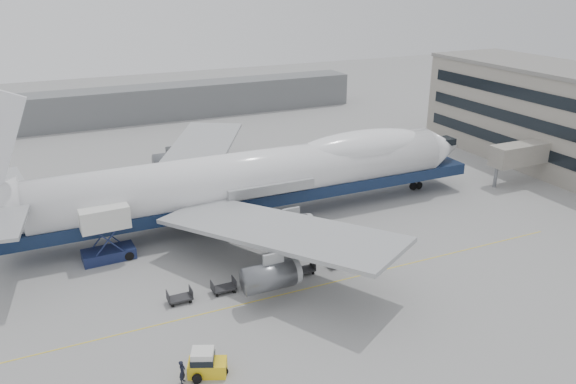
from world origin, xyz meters
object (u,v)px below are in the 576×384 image
catering_truck (106,230)px  ground_worker (182,372)px  airliner (258,176)px  baggage_tug (206,364)px

catering_truck → ground_worker: bearing=-87.0°
airliner → catering_truck: bearing=-169.6°
catering_truck → baggage_tug: 23.06m
baggage_tug → ground_worker: baggage_tug is taller
baggage_tug → airliner: bearing=83.7°
airliner → ground_worker: size_ratio=34.35×
baggage_tug → catering_truck: bearing=123.6°
airliner → baggage_tug: 30.36m
catering_truck → ground_worker: 23.05m
airliner → catering_truck: (-18.92, -3.48, -2.17)m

